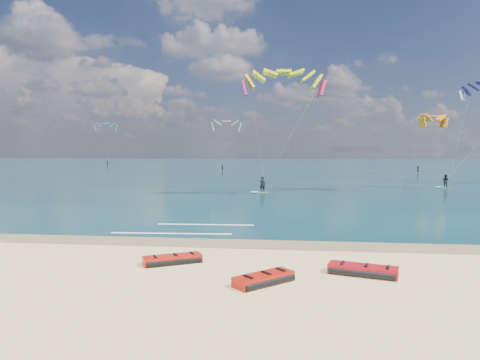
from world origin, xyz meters
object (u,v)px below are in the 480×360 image
object	(u,v)px
packed_kite_left	(173,263)
kitesurfer_far	(470,129)
kitesurfer_main	(273,124)
packed_kite_mid	(363,275)
packed_kite_right	(264,284)

from	to	relation	value
packed_kite_left	kitesurfer_far	distance (m)	46.73
packed_kite_left	kitesurfer_main	bearing A→B (deg)	55.12
packed_kite_mid	packed_kite_right	bearing A→B (deg)	-141.32
packed_kite_mid	kitesurfer_main	bearing A→B (deg)	115.53
kitesurfer_main	packed_kite_right	bearing A→B (deg)	-110.26
packed_kite_left	kitesurfer_main	xyz separation A→B (m)	(3.29, 27.99, 7.59)
packed_kite_right	kitesurfer_main	xyz separation A→B (m)	(-0.76, 30.33, 7.59)
packed_kite_left	kitesurfer_main	size ratio (longest dim) A/B	0.19
packed_kite_right	kitesurfer_far	bearing A→B (deg)	17.39
packed_kite_left	kitesurfer_main	world-z (taller)	kitesurfer_main
packed_kite_right	kitesurfer_main	world-z (taller)	kitesurfer_main
kitesurfer_far	packed_kite_mid	bearing A→B (deg)	-140.75
kitesurfer_main	kitesurfer_far	world-z (taller)	kitesurfer_main
kitesurfer_main	packed_kite_left	bearing A→B (deg)	-118.41
kitesurfer_far	packed_kite_right	bearing A→B (deg)	-144.12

